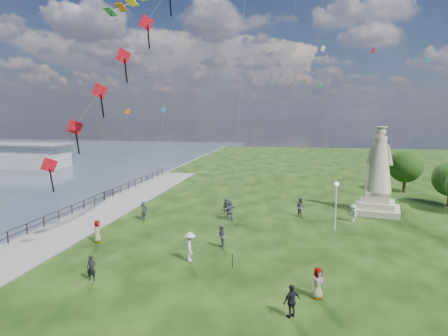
% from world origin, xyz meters
% --- Properties ---
extents(waterfront, '(200.00, 200.00, 1.51)m').
position_xyz_m(waterfront, '(-15.24, 8.99, -0.06)').
color(waterfront, '#364251').
rests_on(waterfront, ground).
extents(statue, '(4.84, 4.84, 8.31)m').
position_xyz_m(statue, '(11.95, 18.50, 3.14)').
color(statue, '#BAA68C').
rests_on(statue, ground).
extents(lamppost, '(0.37, 0.37, 4.04)m').
position_xyz_m(lamppost, '(7.47, 12.02, 2.91)').
color(lamppost, silver).
rests_on(lamppost, ground).
extents(tree_row, '(6.46, 13.13, 5.31)m').
position_xyz_m(tree_row, '(18.65, 24.77, 3.02)').
color(tree_row, '#382314').
rests_on(tree_row, ground).
extents(person_0, '(0.60, 0.45, 1.49)m').
position_xyz_m(person_0, '(-7.08, -0.33, 0.75)').
color(person_0, black).
rests_on(person_0, ground).
extents(person_1, '(0.75, 0.93, 1.66)m').
position_xyz_m(person_1, '(-0.87, 6.25, 0.83)').
color(person_1, '#595960').
rests_on(person_1, ground).
extents(person_2, '(1.03, 1.37, 1.90)m').
position_xyz_m(person_2, '(-2.36, 3.56, 0.95)').
color(person_2, silver).
rests_on(person_2, ground).
extents(person_3, '(1.03, 0.98, 1.61)m').
position_xyz_m(person_3, '(4.19, -2.11, 0.81)').
color(person_3, black).
rests_on(person_3, ground).
extents(person_4, '(0.94, 0.86, 1.64)m').
position_xyz_m(person_4, '(5.48, 0.03, 0.82)').
color(person_4, '#595960').
rests_on(person_4, ground).
extents(person_5, '(0.78, 1.59, 1.67)m').
position_xyz_m(person_5, '(-9.14, 12.03, 0.83)').
color(person_5, '#595960').
rests_on(person_5, ground).
extents(person_6, '(0.55, 0.37, 1.49)m').
position_xyz_m(person_6, '(-2.23, 15.24, 0.74)').
color(person_6, black).
rests_on(person_6, ground).
extents(person_7, '(1.00, 0.98, 1.78)m').
position_xyz_m(person_7, '(4.71, 15.78, 0.89)').
color(person_7, '#595960').
rests_on(person_7, ground).
extents(person_8, '(0.88, 1.13, 1.56)m').
position_xyz_m(person_8, '(9.28, 14.89, 0.78)').
color(person_8, silver).
rests_on(person_8, ground).
extents(person_10, '(0.55, 0.84, 1.65)m').
position_xyz_m(person_10, '(-10.13, 5.72, 0.83)').
color(person_10, '#595960').
rests_on(person_10, ground).
extents(person_11, '(1.58, 1.86, 1.87)m').
position_xyz_m(person_11, '(-1.54, 13.45, 0.93)').
color(person_11, '#595960').
rests_on(person_11, ground).
extents(red_kite_train, '(10.49, 9.35, 20.56)m').
position_xyz_m(red_kite_train, '(-7.19, 4.63, 12.80)').
color(red_kite_train, black).
rests_on(red_kite_train, ground).
extents(small_kites, '(31.26, 16.23, 33.57)m').
position_xyz_m(small_kites, '(3.82, 22.23, 13.51)').
color(small_kites, teal).
rests_on(small_kites, ground).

